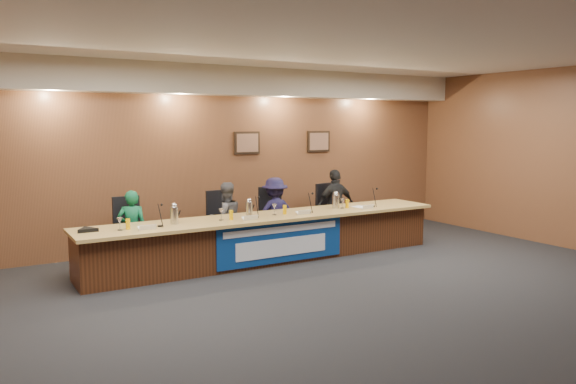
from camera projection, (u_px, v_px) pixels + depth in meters
name	position (u px, v px, depth m)	size (l,w,h in m)	color
floor	(361.00, 300.00, 7.06)	(10.00, 10.00, 0.00)	black
ceiling	(365.00, 40.00, 6.67)	(10.00, 8.00, 0.04)	silver
wall_back	(227.00, 157.00, 10.28)	(10.00, 0.04, 3.20)	brown
soffit	(232.00, 81.00, 9.91)	(10.00, 0.50, 0.50)	beige
dais_body	(269.00, 239.00, 9.07)	(6.00, 0.80, 0.70)	#412110
dais_top	(270.00, 217.00, 8.98)	(6.10, 0.95, 0.05)	#B08C4B
banner	(282.00, 242.00, 8.71)	(2.20, 0.02, 0.65)	navy
banner_text_upper	(282.00, 229.00, 8.68)	(2.00, 0.01, 0.10)	silver
banner_text_lower	(282.00, 247.00, 8.71)	(1.60, 0.01, 0.28)	silver
wall_photo_left	(247.00, 143.00, 10.43)	(0.52, 0.04, 0.42)	black
wall_photo_right	(318.00, 141.00, 11.24)	(0.52, 0.04, 0.42)	black
panelist_a	(132.00, 229.00, 8.58)	(0.44, 0.29, 1.20)	#0E5936
panelist_b	(226.00, 219.00, 9.37)	(0.60, 0.47, 1.24)	#4A4A50
panelist_c	(275.00, 214.00, 9.85)	(0.82, 0.47, 1.27)	#151234
panelist_d	(336.00, 206.00, 10.51)	(0.80, 0.33, 1.36)	black
office_chair_a	(131.00, 236.00, 8.68)	(0.48, 0.48, 0.08)	black
office_chair_b	(223.00, 226.00, 9.48)	(0.48, 0.48, 0.08)	black
office_chair_c	(272.00, 221.00, 9.96)	(0.48, 0.48, 0.08)	black
office_chair_d	(332.00, 215.00, 10.62)	(0.48, 0.48, 0.08)	black
nameplate_a	(148.00, 227.00, 7.74)	(0.24, 0.06, 0.09)	white
microphone_a	(160.00, 226.00, 7.97)	(0.07, 0.07, 0.02)	black
juice_glass_a	(128.00, 224.00, 7.77)	(0.06, 0.06, 0.15)	#EAAC01
water_glass_a	(120.00, 224.00, 7.68)	(0.08, 0.08, 0.18)	silver
nameplate_b	(251.00, 217.00, 8.52)	(0.24, 0.06, 0.09)	white
microphone_b	(256.00, 217.00, 8.76)	(0.07, 0.07, 0.02)	black
juice_glass_b	(231.00, 215.00, 8.53)	(0.06, 0.06, 0.15)	#EAAC01
water_glass_b	(221.00, 215.00, 8.48)	(0.08, 0.08, 0.18)	silver
nameplate_c	(304.00, 212.00, 9.05)	(0.24, 0.06, 0.09)	white
microphone_c	(309.00, 212.00, 9.23)	(0.07, 0.07, 0.02)	black
juice_glass_c	(285.00, 210.00, 9.06)	(0.06, 0.06, 0.15)	#EAAC01
water_glass_c	(274.00, 209.00, 8.98)	(0.08, 0.08, 0.18)	silver
nameplate_d	(368.00, 206.00, 9.62)	(0.24, 0.06, 0.09)	white
microphone_d	(373.00, 206.00, 9.89)	(0.07, 0.07, 0.02)	black
juice_glass_d	(347.00, 204.00, 9.73)	(0.06, 0.06, 0.15)	#EAAC01
water_glass_d	(342.00, 203.00, 9.67)	(0.08, 0.08, 0.18)	silver
carafe_left	(174.00, 216.00, 8.18)	(0.12, 0.12, 0.25)	silver
carafe_mid	(249.00, 209.00, 8.82)	(0.11, 0.11, 0.24)	silver
carafe_right	(336.00, 202.00, 9.70)	(0.12, 0.12, 0.23)	silver
speakerphone	(87.00, 230.00, 7.61)	(0.32, 0.32, 0.05)	black
paper_stack	(361.00, 207.00, 9.83)	(0.22, 0.30, 0.01)	white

